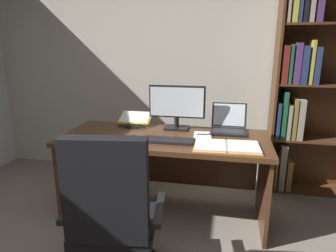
{
  "coord_description": "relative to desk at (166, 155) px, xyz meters",
  "views": [
    {
      "loc": [
        0.58,
        -0.94,
        1.51
      ],
      "look_at": [
        0.1,
        1.4,
        0.86
      ],
      "focal_mm": 31.63,
      "sensor_mm": 36.0,
      "label": 1
    }
  ],
  "objects": [
    {
      "name": "monitor",
      "position": [
        0.06,
        0.17,
        0.41
      ],
      "size": [
        0.52,
        0.16,
        0.41
      ],
      "color": "black",
      "rests_on": "desk"
    },
    {
      "name": "bookshelf",
      "position": [
        1.3,
        0.69,
        0.59
      ],
      "size": [
        0.91,
        0.32,
        2.27
      ],
      "color": "#4C2D19",
      "rests_on": "ground"
    },
    {
      "name": "reading_stand_with_book",
      "position": [
        -0.36,
        0.22,
        0.26
      ],
      "size": [
        0.31,
        0.25,
        0.12
      ],
      "color": "black",
      "rests_on": "desk"
    },
    {
      "name": "wall_back",
      "position": [
        -0.06,
        0.92,
        0.74
      ],
      "size": [
        5.08,
        0.12,
        2.58
      ],
      "primitive_type": "cube",
      "color": "beige",
      "rests_on": "ground"
    },
    {
      "name": "computer_mouse",
      "position": [
        -0.24,
        -0.23,
        0.22
      ],
      "size": [
        0.06,
        0.1,
        0.04
      ],
      "primitive_type": "ellipsoid",
      "color": "black",
      "rests_on": "desk"
    },
    {
      "name": "open_binder",
      "position": [
        0.53,
        -0.28,
        0.21
      ],
      "size": [
        0.52,
        0.32,
        0.02
      ],
      "rotation": [
        0.0,
        0.0,
        0.05
      ],
      "color": "orange",
      "rests_on": "desk"
    },
    {
      "name": "office_chair",
      "position": [
        -0.13,
        -0.98,
        -0.11
      ],
      "size": [
        0.66,
        0.6,
        1.04
      ],
      "rotation": [
        0.0,
        0.0,
        0.14
      ],
      "color": "black",
      "rests_on": "ground"
    },
    {
      "name": "laptop",
      "position": [
        0.54,
        0.18,
        0.25
      ],
      "size": [
        0.32,
        0.31,
        0.24
      ],
      "color": "black",
      "rests_on": "desk"
    },
    {
      "name": "keyboard",
      "position": [
        0.06,
        -0.23,
        0.21
      ],
      "size": [
        0.42,
        0.15,
        0.02
      ],
      "primitive_type": "cube",
      "color": "black",
      "rests_on": "desk"
    },
    {
      "name": "pen",
      "position": [
        0.34,
        -0.0,
        0.21
      ],
      "size": [
        0.14,
        0.03,
        0.01
      ],
      "primitive_type": "cylinder",
      "rotation": [
        0.0,
        1.57,
        0.16
      ],
      "color": "navy",
      "rests_on": "notepad"
    },
    {
      "name": "notepad",
      "position": [
        0.32,
        -0.0,
        0.2
      ],
      "size": [
        0.17,
        0.22,
        0.01
      ],
      "primitive_type": "cube",
      "rotation": [
        0.0,
        0.0,
        0.09
      ],
      "color": "white",
      "rests_on": "desk"
    },
    {
      "name": "desk",
      "position": [
        0.0,
        0.0,
        0.0
      ],
      "size": [
        1.78,
        0.76,
        0.75
      ],
      "color": "#4C2D19",
      "rests_on": "ground"
    }
  ]
}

